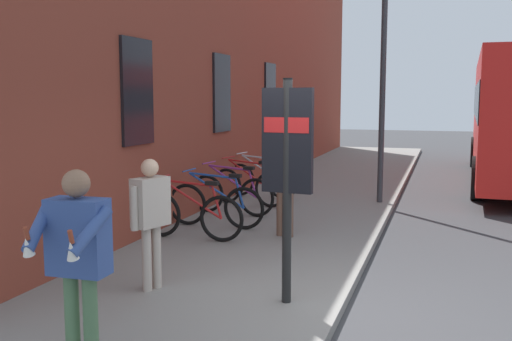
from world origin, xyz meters
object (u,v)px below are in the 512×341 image
Objects in this scene: bicycle_by_door at (191,215)px; pedestrian_near_bus at (285,171)px; bicycle_end_of_row at (261,180)px; transit_info_sign at (287,155)px; bicycle_mid_rack at (232,194)px; tourist_with_hotdogs at (77,249)px; bicycle_leaning_wall at (215,205)px; street_lamp at (384,48)px; pedestrian_crossing_street at (151,210)px; bicycle_beside_lamp at (249,186)px.

pedestrian_near_bus is at bearing -64.06° from bicycle_by_door.
pedestrian_near_bus is at bearing -156.63° from bicycle_end_of_row.
transit_info_sign is at bearing -160.17° from bicycle_end_of_row.
transit_info_sign is at bearing -164.46° from pedestrian_near_bus.
bicycle_by_door and bicycle_mid_rack have the same top height.
transit_info_sign is 2.46m from tourist_with_hotdogs.
bicycle_leaning_wall is 5.38m from tourist_with_hotdogs.
tourist_with_hotdogs reaches higher than bicycle_by_door.
bicycle_mid_rack is 0.33× the size of street_lamp.
pedestrian_crossing_street reaches higher than bicycle_by_door.
pedestrian_near_bus reaches higher than pedestrian_crossing_street.
transit_info_sign is 3.07m from pedestrian_near_bus.
bicycle_beside_lamp is 5.42m from pedestrian_crossing_street.
bicycle_by_door is 0.74× the size of transit_info_sign.
bicycle_end_of_row is at bearing 23.37° from pedestrian_near_bus.
transit_info_sign reaches higher than pedestrian_crossing_street.
bicycle_by_door is 1.17× the size of pedestrian_crossing_street.
tourist_with_hotdogs is at bearing -167.00° from bicycle_by_door.
pedestrian_near_bus is (2.98, -0.77, 0.12)m from pedestrian_crossing_street.
bicycle_by_door and bicycle_beside_lamp have the same top height.
bicycle_leaning_wall is 1.12m from bicycle_mid_rack.
bicycle_leaning_wall is at bearing 10.30° from tourist_with_hotdogs.
pedestrian_near_bus reaches higher than bicycle_mid_rack.
transit_info_sign is (-6.26, -2.26, 1.21)m from bicycle_end_of_row.
street_lamp reaches higher than bicycle_mid_rack.
pedestrian_near_bus is at bearing -14.51° from pedestrian_crossing_street.
street_lamp reaches higher than pedestrian_crossing_street.
bicycle_leaning_wall is at bearing -173.75° from bicycle_mid_rack.
transit_info_sign is (-4.27, -2.22, 1.21)m from bicycle_mid_rack.
bicycle_end_of_row is (0.97, 0.03, 0.00)m from bicycle_beside_lamp.
bicycle_by_door is 1.01× the size of bicycle_end_of_row.
transit_info_sign reaches higher than bicycle_beside_lamp.
street_lamp reaches higher than bicycle_end_of_row.
bicycle_leaning_wall is 0.33× the size of street_lamp.
bicycle_leaning_wall is at bearing -3.09° from bicycle_by_door.
bicycle_leaning_wall is 1.17× the size of pedestrian_crossing_street.
transit_info_sign reaches higher than bicycle_by_door.
bicycle_mid_rack is at bearing 6.25° from bicycle_leaning_wall.
bicycle_by_door is 1.00× the size of bicycle_leaning_wall.
tourist_with_hotdogs is at bearing -172.41° from bicycle_end_of_row.
bicycle_beside_lamp is 0.98m from bicycle_end_of_row.
pedestrian_crossing_street is 0.92× the size of tourist_with_hotdogs.
pedestrian_crossing_street is (-0.07, 1.58, -0.67)m from transit_info_sign.
bicycle_leaning_wall is 3.10m from bicycle_end_of_row.
bicycle_beside_lamp is 2.84m from pedestrian_near_bus.
street_lamp reaches higher than bicycle_leaning_wall.
transit_info_sign is at bearing -28.64° from tourist_with_hotdogs.
tourist_with_hotdogs is (-5.00, 0.33, -0.03)m from pedestrian_near_bus.
transit_info_sign is at bearing -152.56° from bicycle_mid_rack.
bicycle_by_door and bicycle_end_of_row have the same top height.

